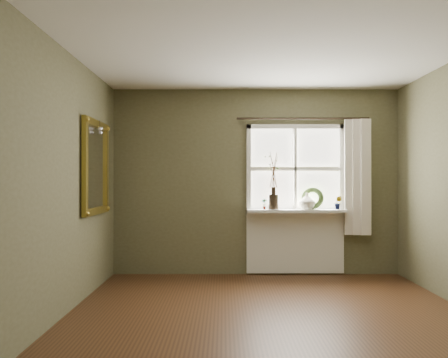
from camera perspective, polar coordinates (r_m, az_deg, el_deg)
floor at (r=4.12m, az=6.61°, el=-18.82°), size 4.50×4.50×0.00m
ceiling at (r=4.11m, az=6.60°, el=17.98°), size 4.50×4.50×0.00m
wall_back at (r=6.20m, az=4.13°, el=-0.35°), size 4.00×0.10×2.60m
wall_left at (r=4.20m, az=-22.43°, el=-0.41°), size 0.10×4.50×2.60m
wall_front at (r=1.64m, az=15.97°, el=-0.79°), size 4.00×0.10×2.60m
window_frame at (r=6.19m, az=9.26°, el=1.31°), size 1.36×0.06×1.24m
window_sill at (r=6.10m, az=9.43°, el=-4.11°), size 1.36×0.26×0.04m
window_apron at (r=6.25m, az=9.26°, el=-8.07°), size 1.36×0.04×0.88m
dark_jug at (r=6.05m, az=6.48°, el=-2.96°), size 0.16×0.16×0.21m
cream_vase at (r=6.12m, az=10.79°, el=-2.83°), size 0.23×0.23×0.23m
wreath at (r=6.17m, az=11.48°, el=-2.79°), size 0.34×0.23×0.32m
potted_plant_left at (r=6.04m, az=5.28°, el=-3.26°), size 0.09×0.08×0.15m
potted_plant_right at (r=6.21m, az=14.68°, el=-3.00°), size 0.13×0.12×0.18m
curtain at (r=6.29m, az=16.98°, el=0.25°), size 0.36×0.12×1.59m
curtain_rod at (r=6.21m, az=10.26°, el=7.79°), size 1.84×0.03×0.03m
gilt_mirror at (r=5.38m, az=-16.38°, el=1.50°), size 0.10×0.93×1.11m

